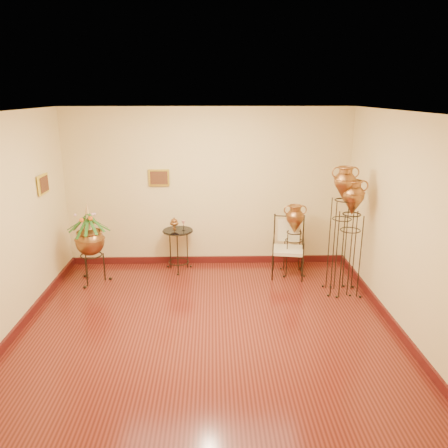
{
  "coord_description": "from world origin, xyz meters",
  "views": [
    {
      "loc": [
        0.08,
        -5.05,
        3.01
      ],
      "look_at": [
        0.25,
        1.3,
        1.1
      ],
      "focal_mm": 35.0,
      "sensor_mm": 36.0,
      "label": 1
    }
  ],
  "objects_px": {
    "amphora_mid": "(350,237)",
    "armchair": "(288,248)",
    "side_table": "(178,249)",
    "amphora_tall": "(341,230)",
    "planter_urn": "(90,238)"
  },
  "relations": [
    {
      "from": "amphora_mid",
      "to": "amphora_tall",
      "type": "bearing_deg",
      "value": 159.68
    },
    {
      "from": "amphora_tall",
      "to": "amphora_mid",
      "type": "bearing_deg",
      "value": -20.32
    },
    {
      "from": "amphora_tall",
      "to": "armchair",
      "type": "bearing_deg",
      "value": 136.55
    },
    {
      "from": "amphora_mid",
      "to": "planter_urn",
      "type": "distance_m",
      "value": 4.1
    },
    {
      "from": "amphora_mid",
      "to": "armchair",
      "type": "distance_m",
      "value": 1.13
    },
    {
      "from": "amphora_mid",
      "to": "armchair",
      "type": "bearing_deg",
      "value": 139.45
    },
    {
      "from": "amphora_mid",
      "to": "side_table",
      "type": "relative_size",
      "value": 1.94
    },
    {
      "from": "amphora_tall",
      "to": "amphora_mid",
      "type": "distance_m",
      "value": 0.17
    },
    {
      "from": "armchair",
      "to": "side_table",
      "type": "xyz_separation_m",
      "value": [
        -1.88,
        0.31,
        -0.12
      ]
    },
    {
      "from": "amphora_tall",
      "to": "amphora_mid",
      "type": "relative_size",
      "value": 1.1
    },
    {
      "from": "armchair",
      "to": "amphora_tall",
      "type": "bearing_deg",
      "value": -33.79
    },
    {
      "from": "planter_urn",
      "to": "side_table",
      "type": "xyz_separation_m",
      "value": [
        1.39,
        0.47,
        -0.38
      ]
    },
    {
      "from": "planter_urn",
      "to": "armchair",
      "type": "height_order",
      "value": "planter_urn"
    },
    {
      "from": "amphora_tall",
      "to": "side_table",
      "type": "height_order",
      "value": "amphora_tall"
    },
    {
      "from": "armchair",
      "to": "side_table",
      "type": "relative_size",
      "value": 1.08
    }
  ]
}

